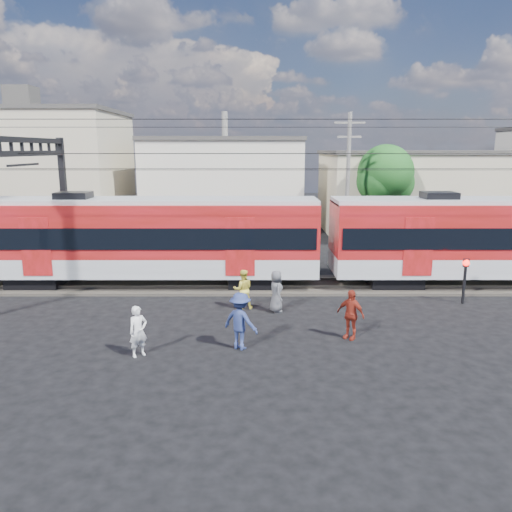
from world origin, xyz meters
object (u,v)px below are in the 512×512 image
object	(u,v)px
commuter_train	(150,237)
pedestrian_a	(138,331)
pedestrian_c	(240,321)
crossing_signal	(465,273)

from	to	relation	value
commuter_train	pedestrian_a	xyz separation A→B (m)	(1.28, -8.18, -1.59)
commuter_train	pedestrian_a	distance (m)	8.43
pedestrian_c	crossing_signal	bearing A→B (deg)	-121.36
commuter_train	pedestrian_c	xyz separation A→B (m)	(4.46, -7.60, -1.45)
pedestrian_a	pedestrian_c	distance (m)	3.24
pedestrian_c	crossing_signal	xyz separation A→B (m)	(9.25, 4.86, 0.40)
pedestrian_c	crossing_signal	size ratio (longest dim) A/B	0.98
pedestrian_a	crossing_signal	xyz separation A→B (m)	(12.44, 5.45, 0.53)
pedestrian_c	commuter_train	bearing A→B (deg)	-28.67
pedestrian_a	crossing_signal	size ratio (longest dim) A/B	0.84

